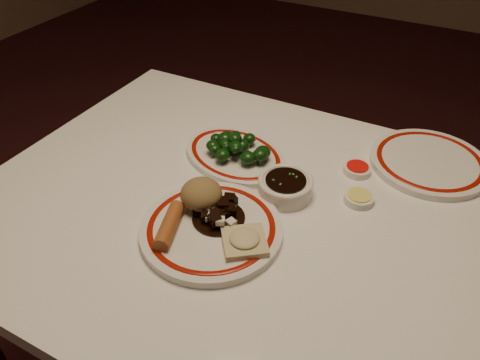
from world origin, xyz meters
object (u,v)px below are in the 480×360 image
at_px(main_plate, 212,229).
at_px(spring_roll, 169,225).
at_px(rice_mound, 201,194).
at_px(fried_wonton, 245,240).
at_px(broccoli_plate, 235,155).
at_px(soy_bowl, 285,187).
at_px(dining_table, 254,239).
at_px(broccoli_pile, 236,146).
at_px(stirfry_heap, 219,212).

bearing_deg(main_plate, spring_roll, -142.72).
bearing_deg(rice_mound, spring_roll, -99.79).
relative_size(fried_wonton, broccoli_plate, 0.36).
bearing_deg(soy_bowl, dining_table, -116.98).
height_order(dining_table, broccoli_pile, broccoli_pile).
bearing_deg(main_plate, broccoli_plate, 108.01).
distance_m(rice_mound, fried_wonton, 0.14).
height_order(dining_table, stirfry_heap, stirfry_heap).
relative_size(rice_mound, stirfry_heap, 0.76).
relative_size(fried_wonton, soy_bowl, 0.97).
distance_m(rice_mound, broccoli_plate, 0.21).
bearing_deg(broccoli_pile, rice_mound, -81.84).
bearing_deg(rice_mound, stirfry_heap, -17.15).
bearing_deg(broccoli_plate, rice_mound, -81.11).
xyz_separation_m(broccoli_plate, broccoli_pile, (0.00, -0.00, 0.03)).
bearing_deg(main_plate, broccoli_pile, 107.57).
height_order(stirfry_heap, broccoli_pile, broccoli_pile).
distance_m(spring_roll, broccoli_plate, 0.30).
bearing_deg(fried_wonton, dining_table, 106.76).
relative_size(spring_roll, stirfry_heap, 1.01).
relative_size(main_plate, spring_roll, 2.82).
relative_size(dining_table, fried_wonton, 10.61).
height_order(rice_mound, spring_roll, rice_mound).
relative_size(rice_mound, fried_wonton, 0.76).
bearing_deg(dining_table, spring_roll, -125.32).
distance_m(dining_table, spring_roll, 0.23).
height_order(fried_wonton, soy_bowl, same).
height_order(rice_mound, soy_bowl, rice_mound).
distance_m(rice_mound, spring_roll, 0.10).
distance_m(main_plate, broccoli_plate, 0.26).
distance_m(spring_roll, fried_wonton, 0.15).
distance_m(stirfry_heap, broccoli_plate, 0.23).
height_order(rice_mound, fried_wonton, rice_mound).
bearing_deg(stirfry_heap, dining_table, 59.37).
distance_m(broccoli_plate, soy_bowl, 0.17).
relative_size(dining_table, spring_roll, 10.59).
bearing_deg(fried_wonton, broccoli_pile, 121.60).
bearing_deg(stirfry_heap, spring_roll, -129.38).
bearing_deg(stirfry_heap, broccoli_pile, 109.77).
height_order(broccoli_plate, broccoli_pile, broccoli_pile).
bearing_deg(broccoli_plate, main_plate, -71.99).
distance_m(main_plate, stirfry_heap, 0.04).
relative_size(dining_table, main_plate, 3.75).
bearing_deg(fried_wonton, stirfry_heap, 152.67).
distance_m(main_plate, rice_mound, 0.08).
distance_m(main_plate, fried_wonton, 0.08).
xyz_separation_m(main_plate, broccoli_pile, (-0.08, 0.24, 0.03)).
distance_m(dining_table, stirfry_heap, 0.15).
xyz_separation_m(dining_table, fried_wonton, (0.04, -0.12, 0.12)).
relative_size(main_plate, broccoli_plate, 1.01).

